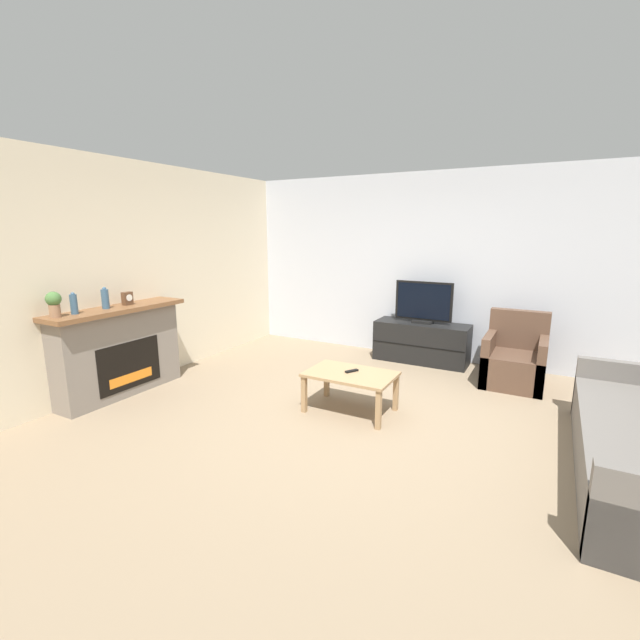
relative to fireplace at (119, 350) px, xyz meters
name	(u,v)px	position (x,y,z in m)	size (l,w,h in m)	color
ground_plane	(356,425)	(2.74, 0.56, -0.53)	(24.00, 24.00, 0.00)	#89755B
wall_back	(433,267)	(2.74, 3.23, 0.82)	(12.00, 0.06, 2.70)	silver
wall_left	(142,274)	(-0.20, 0.56, 0.82)	(0.06, 12.00, 2.70)	beige
fireplace	(119,350)	(0.00, 0.00, 0.00)	(0.46, 1.57, 1.03)	slate
mantel_vase_left	(74,304)	(0.02, -0.47, 0.62)	(0.07, 0.07, 0.23)	#385670
mantel_vase_centre_left	(105,298)	(0.02, -0.12, 0.62)	(0.08, 0.08, 0.24)	#385670
mantel_clock	(127,298)	(0.02, 0.16, 0.58)	(0.08, 0.11, 0.15)	brown
potted_plant	(54,303)	(0.02, -0.67, 0.66)	(0.14, 0.14, 0.26)	#936B4C
tv_stand	(421,342)	(2.72, 2.92, -0.24)	(1.32, 0.48, 0.57)	black
tv	(423,304)	(2.72, 2.92, 0.33)	(0.81, 0.18, 0.60)	black
armchair	(514,361)	(3.98, 2.56, -0.24)	(0.70, 0.76, 0.89)	brown
coffee_table	(350,378)	(2.55, 0.83, -0.16)	(0.91, 0.59, 0.42)	#A37F56
remote	(352,371)	(2.55, 0.86, -0.09)	(0.11, 0.15, 0.02)	black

